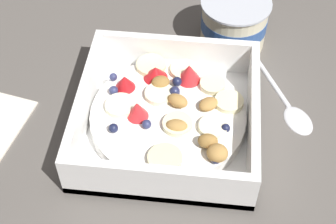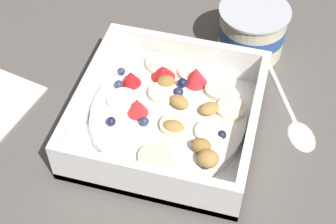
% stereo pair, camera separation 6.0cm
% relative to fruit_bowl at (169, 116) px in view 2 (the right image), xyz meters
% --- Properties ---
extents(ground_plane, '(2.40, 2.40, 0.00)m').
position_rel_fruit_bowl_xyz_m(ground_plane, '(-0.01, 0.01, -0.02)').
color(ground_plane, '#56514C').
extents(fruit_bowl, '(0.21, 0.21, 0.06)m').
position_rel_fruit_bowl_xyz_m(fruit_bowl, '(0.00, 0.00, 0.00)').
color(fruit_bowl, white).
rests_on(fruit_bowl, ground).
extents(spoon, '(0.09, 0.16, 0.01)m').
position_rel_fruit_bowl_xyz_m(spoon, '(0.15, 0.05, -0.02)').
color(spoon, silver).
rests_on(spoon, ground).
extents(yogurt_cup, '(0.10, 0.10, 0.07)m').
position_rel_fruit_bowl_xyz_m(yogurt_cup, '(0.07, 0.17, 0.02)').
color(yogurt_cup, beige).
rests_on(yogurt_cup, ground).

